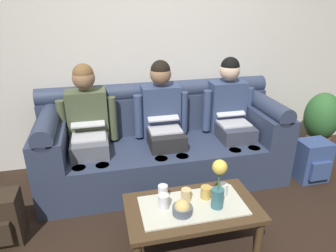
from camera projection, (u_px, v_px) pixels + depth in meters
back_wall_patterned at (152, 31)px, 3.23m from camera, size 6.00×0.12×2.90m
couch at (163, 144)px, 3.17m from camera, size 2.42×0.88×0.96m
person_left at (88, 125)px, 2.90m from camera, size 0.56×0.67×1.22m
person_middle at (163, 118)px, 3.06m from camera, size 0.56×0.67×1.22m
person_right at (230, 112)px, 3.21m from camera, size 0.56×0.67×1.22m
coffee_table at (192, 211)px, 2.28m from camera, size 0.99×0.55×0.36m
flower_vase at (219, 183)px, 2.16m from camera, size 0.11×0.11×0.39m
snack_bowl at (182, 209)px, 2.15m from camera, size 0.14×0.14×0.12m
cup_near_left at (223, 190)px, 2.35m from camera, size 0.06×0.06×0.11m
cup_near_right at (186, 195)px, 2.29m from camera, size 0.08×0.08×0.09m
cup_far_center at (206, 192)px, 2.33m from camera, size 0.08×0.08×0.09m
cup_far_left at (164, 201)px, 2.21m from camera, size 0.08×0.08×0.11m
cup_far_right at (163, 192)px, 2.30m from camera, size 0.07×0.07×0.12m
backpack_right at (312, 161)px, 3.16m from camera, size 0.31×0.29×0.43m
potted_plant at (321, 122)px, 3.57m from camera, size 0.40×0.40×0.78m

